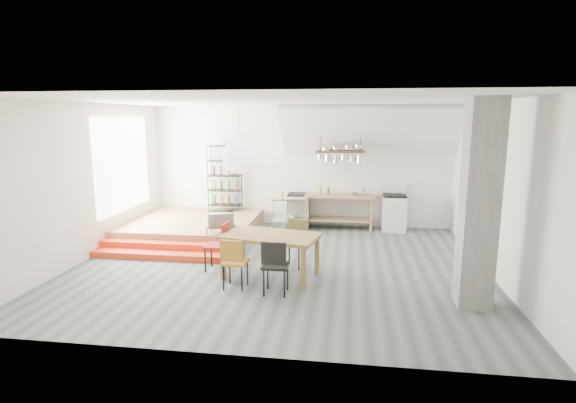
# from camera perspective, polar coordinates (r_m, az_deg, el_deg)

# --- Properties ---
(floor) EXTENTS (8.00, 8.00, 0.00)m
(floor) POSITION_cam_1_polar(r_m,az_deg,el_deg) (9.06, -1.12, -8.03)
(floor) COLOR #4B5457
(floor) RESTS_ON ground
(wall_back) EXTENTS (8.00, 0.04, 3.20)m
(wall_back) POSITION_cam_1_polar(r_m,az_deg,el_deg) (12.12, 1.48, 4.49)
(wall_back) COLOR silver
(wall_back) RESTS_ON ground
(wall_left) EXTENTS (0.04, 7.00, 3.20)m
(wall_left) POSITION_cam_1_polar(r_m,az_deg,el_deg) (10.11, -24.17, 2.33)
(wall_left) COLOR silver
(wall_left) RESTS_ON ground
(wall_right) EXTENTS (0.04, 7.00, 3.20)m
(wall_right) POSITION_cam_1_polar(r_m,az_deg,el_deg) (8.96, 24.98, 1.30)
(wall_right) COLOR silver
(wall_right) RESTS_ON ground
(ceiling) EXTENTS (8.00, 7.00, 0.02)m
(ceiling) POSITION_cam_1_polar(r_m,az_deg,el_deg) (8.58, -1.20, 12.65)
(ceiling) COLOR white
(ceiling) RESTS_ON wall_back
(slope_ceiling) EXTENTS (4.40, 1.44, 1.32)m
(slope_ceiling) POSITION_cam_1_polar(r_m,az_deg,el_deg) (11.38, 10.29, 8.72)
(slope_ceiling) COLOR white
(slope_ceiling) RESTS_ON wall_back
(window_pane) EXTENTS (0.02, 2.50, 2.20)m
(window_pane) POSITION_cam_1_polar(r_m,az_deg,el_deg) (11.37, -20.17, 4.45)
(window_pane) COLOR white
(window_pane) RESTS_ON wall_left
(platform) EXTENTS (3.00, 3.00, 0.40)m
(platform) POSITION_cam_1_polar(r_m,az_deg,el_deg) (11.48, -11.94, -3.18)
(platform) COLOR #A27D51
(platform) RESTS_ON ground
(step_lower) EXTENTS (3.00, 0.35, 0.13)m
(step_lower) POSITION_cam_1_polar(r_m,az_deg,el_deg) (9.78, -15.80, -6.61)
(step_lower) COLOR red
(step_lower) RESTS_ON ground
(step_upper) EXTENTS (3.00, 0.35, 0.27)m
(step_upper) POSITION_cam_1_polar(r_m,az_deg,el_deg) (10.07, -15.02, -5.68)
(step_upper) COLOR red
(step_upper) RESTS_ON ground
(concrete_column) EXTENTS (0.50, 0.50, 3.20)m
(concrete_column) POSITION_cam_1_polar(r_m,az_deg,el_deg) (7.35, 23.10, -0.41)
(concrete_column) COLOR slate
(concrete_column) RESTS_ON ground
(kitchen_counter) EXTENTS (1.80, 0.60, 0.91)m
(kitchen_counter) POSITION_cam_1_polar(r_m,az_deg,el_deg) (11.84, 6.56, -0.49)
(kitchen_counter) COLOR #A27D51
(kitchen_counter) RESTS_ON ground
(stove) EXTENTS (0.60, 0.60, 1.18)m
(stove) POSITION_cam_1_polar(r_m,az_deg,el_deg) (11.93, 13.28, -1.34)
(stove) COLOR white
(stove) RESTS_ON ground
(pot_rack) EXTENTS (1.20, 0.50, 1.43)m
(pot_rack) POSITION_cam_1_polar(r_m,az_deg,el_deg) (11.43, 6.81, 5.94)
(pot_rack) COLOR #3C2418
(pot_rack) RESTS_ON ceiling
(wire_shelving) EXTENTS (0.88, 0.38, 1.80)m
(wire_shelving) POSITION_cam_1_polar(r_m,az_deg,el_deg) (12.25, -8.04, 3.17)
(wire_shelving) COLOR black
(wire_shelving) RESTS_ON platform
(microwave_shelf) EXTENTS (0.60, 0.40, 0.16)m
(microwave_shelf) POSITION_cam_1_polar(r_m,az_deg,el_deg) (9.91, -8.47, -3.21)
(microwave_shelf) COLOR #A27D51
(microwave_shelf) RESTS_ON platform
(paper_lantern) EXTENTS (0.60, 0.60, 0.60)m
(paper_lantern) POSITION_cam_1_polar(r_m,az_deg,el_deg) (8.17, -6.23, 5.67)
(paper_lantern) COLOR white
(paper_lantern) RESTS_ON ceiling
(dining_table) EXTENTS (1.86, 1.29, 0.81)m
(dining_table) POSITION_cam_1_polar(r_m,az_deg,el_deg) (8.19, -2.23, -4.80)
(dining_table) COLOR brown
(dining_table) RESTS_ON ground
(chair_mustard) EXTENTS (0.44, 0.44, 0.89)m
(chair_mustard) POSITION_cam_1_polar(r_m,az_deg,el_deg) (7.72, -6.89, -7.30)
(chair_mustard) COLOR #A66B1C
(chair_mustard) RESTS_ON ground
(chair_black) EXTENTS (0.43, 0.43, 0.94)m
(chair_black) POSITION_cam_1_polar(r_m,az_deg,el_deg) (7.41, -1.67, -7.77)
(chair_black) COLOR black
(chair_black) RESTS_ON ground
(chair_olive) EXTENTS (0.51, 0.51, 0.92)m
(chair_olive) POSITION_cam_1_polar(r_m,az_deg,el_deg) (8.85, 0.96, -4.76)
(chair_olive) COLOR brown
(chair_olive) RESTS_ON ground
(chair_red) EXTENTS (0.45, 0.45, 0.94)m
(chair_red) POSITION_cam_1_polar(r_m,az_deg,el_deg) (8.67, -8.60, -5.11)
(chair_red) COLOR #A91E18
(chair_red) RESTS_ON ground
(rolling_cart) EXTENTS (0.97, 0.67, 0.88)m
(rolling_cart) POSITION_cam_1_polar(r_m,az_deg,el_deg) (11.51, 0.15, -1.02)
(rolling_cart) COLOR silver
(rolling_cart) RESTS_ON ground
(mini_fridge) EXTENTS (0.53, 0.53, 0.90)m
(mini_fridge) POSITION_cam_1_polar(r_m,az_deg,el_deg) (12.00, 1.29, -1.12)
(mini_fridge) COLOR black
(mini_fridge) RESTS_ON ground
(microwave) EXTENTS (0.63, 0.51, 0.30)m
(microwave) POSITION_cam_1_polar(r_m,az_deg,el_deg) (9.87, -8.50, -2.24)
(microwave) COLOR beige
(microwave) RESTS_ON microwave_shelf
(bowl) EXTENTS (0.29, 0.29, 0.06)m
(bowl) POSITION_cam_1_polar(r_m,az_deg,el_deg) (11.74, 8.44, 0.92)
(bowl) COLOR silver
(bowl) RESTS_ON kitchen_counter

